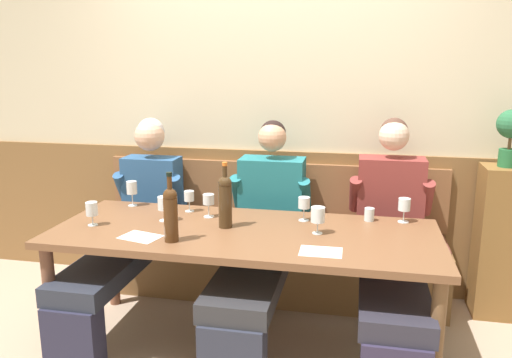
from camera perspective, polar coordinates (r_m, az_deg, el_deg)
ground_plane at (r=3.09m, az=-1.78°, el=-19.46°), size 6.80×6.80×0.02m
room_wall_back at (r=3.68m, az=2.08°, el=9.17°), size 6.80×0.08×2.80m
wood_wainscot_panel at (r=3.79m, az=1.83°, el=-4.43°), size 6.80×0.03×1.02m
wall_bench at (r=3.67m, az=1.23°, el=-8.80°), size 2.46×0.42×0.94m
dining_table at (r=2.89m, az=-1.36°, el=-7.19°), size 2.16×0.85×0.72m
person_center_left_seat at (r=3.47m, az=-13.83°, el=-4.70°), size 0.50×1.31×1.26m
person_right_seat at (r=3.21m, az=0.67°, el=-5.92°), size 0.54×1.32×1.26m
person_left_seat at (r=3.15m, az=14.96°, el=-6.50°), size 0.53×1.31×1.30m
wine_bottle_clear_water at (r=2.87m, az=-3.48°, el=-2.34°), size 0.08×0.08×0.38m
wine_bottle_amber_mid at (r=2.68m, az=-9.56°, el=-3.73°), size 0.07×0.07×0.37m
wine_glass_center_rear at (r=2.80m, az=6.96°, el=-4.12°), size 0.08×0.08×0.15m
wine_glass_center_front at (r=3.22m, az=-7.52°, el=-2.04°), size 0.06×0.06×0.13m
wine_glass_by_bottle at (r=3.09m, az=-5.35°, el=-2.39°), size 0.07×0.07×0.14m
wine_glass_mid_left at (r=3.10m, az=16.30°, el=-2.91°), size 0.07×0.07×0.14m
wine_glass_near_bucket at (r=3.07m, az=-17.95°, el=-3.34°), size 0.07×0.07×0.14m
wine_glass_left_end at (r=3.41m, az=-13.77°, el=-1.02°), size 0.07×0.07×0.16m
wine_glass_right_end at (r=3.05m, az=-10.25°, el=-2.82°), size 0.08×0.08×0.15m
wine_glass_mid_right at (r=3.02m, az=5.42°, el=-2.82°), size 0.07×0.07×0.14m
water_tumbler_center at (r=3.09m, az=12.60°, el=-3.90°), size 0.06×0.06×0.08m
tasting_sheet_left_guest at (r=2.57m, az=7.29°, el=-8.09°), size 0.21×0.15×0.00m
tasting_sheet_right_guest at (r=2.82m, az=-12.83°, el=-6.36°), size 0.24×0.20×0.00m
corner_pedestal at (r=3.69m, az=25.56°, el=-6.39°), size 0.28×0.28×1.00m
potted_plant at (r=3.53m, az=26.70°, el=4.83°), size 0.18×0.18×0.36m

